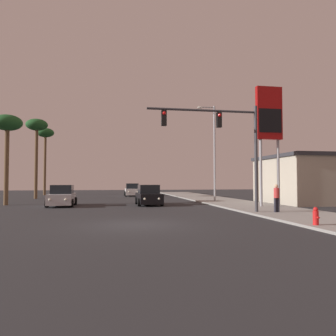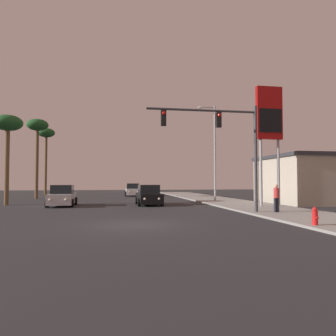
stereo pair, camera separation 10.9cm
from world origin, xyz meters
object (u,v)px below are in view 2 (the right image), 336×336
at_px(traffic_light_mast, 226,136).
at_px(palm_tree_far, 46,137).
at_px(car_black, 149,196).
at_px(gas_station_sign, 269,120).
at_px(street_lamp, 214,148).
at_px(fire_hydrant, 315,216).
at_px(car_white, 133,190).
at_px(palm_tree_mid, 37,129).
at_px(pedestrian_on_sidewalk, 276,197).
at_px(car_silver, 62,196).
at_px(palm_tree_near, 8,127).

distance_m(traffic_light_mast, palm_tree_far, 34.45).
xyz_separation_m(car_black, gas_station_sign, (8.63, -4.25, 5.86)).
distance_m(traffic_light_mast, gas_station_sign, 6.65).
height_order(street_lamp, fire_hydrant, street_lamp).
bearing_deg(car_black, traffic_light_mast, 113.04).
height_order(car_white, palm_tree_mid, palm_tree_mid).
bearing_deg(car_white, fire_hydrant, 101.03).
xyz_separation_m(car_black, fire_hydrant, (5.48, -14.42, -0.27)).
xyz_separation_m(car_black, traffic_light_mast, (3.74, -8.32, 3.94)).
bearing_deg(fire_hydrant, traffic_light_mast, 105.95).
distance_m(car_black, pedestrian_on_sidewalk, 11.06).
relative_size(pedestrian_on_sidewalk, palm_tree_mid, 0.18).
relative_size(traffic_light_mast, palm_tree_mid, 0.75).
bearing_deg(pedestrian_on_sidewalk, palm_tree_far, 121.99).
relative_size(street_lamp, fire_hydrant, 11.84).
bearing_deg(car_silver, street_lamp, -170.34).
height_order(car_silver, palm_tree_far, palm_tree_far).
height_order(gas_station_sign, pedestrian_on_sidewalk, gas_station_sign).
xyz_separation_m(street_lamp, palm_tree_far, (-18.81, 19.40, 3.23)).
bearing_deg(fire_hydrant, car_silver, 130.65).
xyz_separation_m(gas_station_sign, pedestrian_on_sidewalk, (-1.89, -4.51, -5.58)).
distance_m(palm_tree_near, palm_tree_far, 20.10).
xyz_separation_m(car_black, pedestrian_on_sidewalk, (6.74, -8.76, 0.27)).
distance_m(street_lamp, palm_tree_near, 18.11).
relative_size(gas_station_sign, pedestrian_on_sidewalk, 5.39).
bearing_deg(traffic_light_mast, palm_tree_far, 118.12).
height_order(car_silver, fire_hydrant, car_silver).
distance_m(palm_tree_near, palm_tree_mid, 10.10).
xyz_separation_m(car_black, palm_tree_mid, (-11.45, 11.90, 7.11)).
bearing_deg(car_white, pedestrian_on_sidewalk, 105.88).
xyz_separation_m(gas_station_sign, palm_tree_far, (-21.04, 26.15, 1.73)).
height_order(car_silver, palm_tree_mid, palm_tree_mid).
distance_m(car_white, palm_tree_near, 19.79).
bearing_deg(palm_tree_mid, traffic_light_mast, -53.07).
xyz_separation_m(traffic_light_mast, street_lamp, (2.67, 10.81, 0.42)).
bearing_deg(palm_tree_near, palm_tree_mid, 88.92).
xyz_separation_m(car_black, palm_tree_near, (-11.64, 1.90, 5.74)).
distance_m(car_silver, palm_tree_far, 23.79).
bearing_deg(street_lamp, pedestrian_on_sidewalk, -88.28).
height_order(car_white, palm_tree_near, palm_tree_near).
xyz_separation_m(street_lamp, palm_tree_near, (-18.05, -0.60, 1.38)).
bearing_deg(gas_station_sign, palm_tree_mid, 141.20).
relative_size(street_lamp, palm_tree_mid, 0.99).
bearing_deg(car_silver, palm_tree_near, -22.51).
relative_size(car_black, palm_tree_mid, 0.48).
relative_size(street_lamp, palm_tree_far, 0.94).
relative_size(fire_hydrant, palm_tree_mid, 0.08).
xyz_separation_m(traffic_light_mast, gas_station_sign, (4.90, 4.06, 1.92)).
bearing_deg(gas_station_sign, street_lamp, 108.30).
relative_size(fire_hydrant, palm_tree_near, 0.10).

